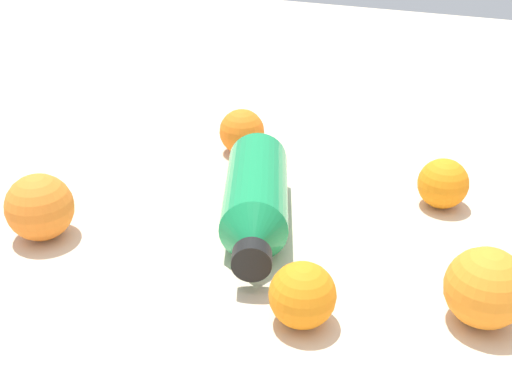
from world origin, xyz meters
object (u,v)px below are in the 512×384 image
Objects in this scene: orange_0 at (242,132)px; orange_1 at (486,288)px; orange_2 at (40,207)px; water_bottle at (255,202)px; orange_3 at (443,184)px; orange_4 at (302,295)px.

orange_1 is at bearing -126.95° from orange_0.
orange_0 is 0.33m from orange_2.
orange_1 is 0.50m from orange_2.
water_bottle is 3.78× the size of orange_0.
orange_2 is at bearing 119.94° from orange_3.
orange_2 is 1.20× the size of orange_4.
orange_1 reaches higher than orange_4.
orange_3 is at bearing 17.16° from orange_1.
orange_0 is 0.46m from orange_1.
orange_0 is 0.40m from orange_4.
orange_3 is at bearing -100.78° from orange_0.
orange_2 is at bearing -84.95° from water_bottle.
orange_3 is at bearing 105.62° from water_bottle.
orange_0 is 1.04× the size of orange_3.
orange_2 is (-0.03, 0.50, -0.00)m from orange_1.
water_bottle is at bearing -153.37° from orange_0.
orange_2 is 0.50m from orange_3.
water_bottle is 3.18× the size of orange_1.
orange_1 and orange_2 have the same top height.
orange_0 is 0.84× the size of orange_1.
water_bottle is at bearing 73.83° from orange_1.
orange_3 is (0.14, -0.20, -0.01)m from water_bottle.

